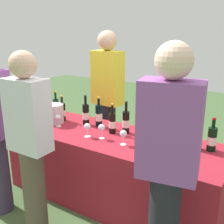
{
  "coord_description": "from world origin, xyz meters",
  "views": [
    {
      "loc": [
        1.4,
        -2.19,
        1.77
      ],
      "look_at": [
        0.0,
        0.0,
        0.98
      ],
      "focal_mm": 44.51,
      "sensor_mm": 36.0,
      "label": 1
    }
  ],
  "objects_px": {
    "wine_glass_1": "(58,118)",
    "wine_glass_4": "(123,134)",
    "wine_glass_0": "(39,117)",
    "ice_bucket": "(54,114)",
    "wine_bottle_3": "(99,115)",
    "server_pouring": "(107,96)",
    "wine_bottle_2": "(86,114)",
    "wine_bottle_4": "(112,123)",
    "wine_glass_2": "(87,127)",
    "guest_1": "(30,140)",
    "wine_bottle_0": "(56,109)",
    "wine_bottle_5": "(126,122)",
    "wine_bottle_1": "(62,112)",
    "wine_bottle_7": "(212,139)",
    "wine_glass_5": "(142,137)",
    "wine_bottle_6": "(198,137)",
    "wine_glass_3": "(102,128)",
    "guest_2": "(167,163)"
  },
  "relations": [
    {
      "from": "wine_glass_1",
      "to": "wine_glass_4",
      "type": "relative_size",
      "value": 0.94
    },
    {
      "from": "wine_glass_0",
      "to": "ice_bucket",
      "type": "relative_size",
      "value": 0.7
    },
    {
      "from": "wine_bottle_3",
      "to": "server_pouring",
      "type": "height_order",
      "value": "server_pouring"
    },
    {
      "from": "server_pouring",
      "to": "wine_glass_1",
      "type": "bearing_deg",
      "value": 77.67
    },
    {
      "from": "wine_bottle_2",
      "to": "wine_glass_0",
      "type": "relative_size",
      "value": 2.2
    },
    {
      "from": "wine_bottle_3",
      "to": "wine_bottle_4",
      "type": "relative_size",
      "value": 1.06
    },
    {
      "from": "wine_glass_2",
      "to": "guest_1",
      "type": "xyz_separation_m",
      "value": [
        -0.12,
        -0.62,
        0.06
      ]
    },
    {
      "from": "wine_bottle_0",
      "to": "wine_bottle_5",
      "type": "relative_size",
      "value": 1.01
    },
    {
      "from": "wine_bottle_3",
      "to": "server_pouring",
      "type": "relative_size",
      "value": 0.19
    },
    {
      "from": "wine_bottle_1",
      "to": "wine_bottle_7",
      "type": "distance_m",
      "value": 1.68
    },
    {
      "from": "wine_glass_4",
      "to": "wine_glass_5",
      "type": "relative_size",
      "value": 1.05
    },
    {
      "from": "wine_bottle_6",
      "to": "wine_glass_3",
      "type": "xyz_separation_m",
      "value": [
        -0.86,
        -0.25,
        -0.01
      ]
    },
    {
      "from": "wine_glass_4",
      "to": "wine_bottle_6",
      "type": "bearing_deg",
      "value": 23.89
    },
    {
      "from": "wine_glass_0",
      "to": "wine_glass_1",
      "type": "bearing_deg",
      "value": 29.82
    },
    {
      "from": "ice_bucket",
      "to": "guest_1",
      "type": "height_order",
      "value": "guest_1"
    },
    {
      "from": "wine_bottle_6",
      "to": "ice_bucket",
      "type": "relative_size",
      "value": 1.51
    },
    {
      "from": "server_pouring",
      "to": "guest_1",
      "type": "relative_size",
      "value": 1.08
    },
    {
      "from": "wine_glass_2",
      "to": "wine_glass_3",
      "type": "xyz_separation_m",
      "value": [
        0.15,
        0.04,
        0.01
      ]
    },
    {
      "from": "wine_bottle_0",
      "to": "wine_bottle_4",
      "type": "relative_size",
      "value": 1.07
    },
    {
      "from": "server_pouring",
      "to": "guest_2",
      "type": "distance_m",
      "value": 1.78
    },
    {
      "from": "wine_glass_1",
      "to": "ice_bucket",
      "type": "relative_size",
      "value": 0.62
    },
    {
      "from": "wine_bottle_7",
      "to": "ice_bucket",
      "type": "xyz_separation_m",
      "value": [
        -1.7,
        -0.19,
        -0.0
      ]
    },
    {
      "from": "wine_bottle_3",
      "to": "server_pouring",
      "type": "bearing_deg",
      "value": 111.52
    },
    {
      "from": "wine_glass_0",
      "to": "wine_glass_3",
      "type": "distance_m",
      "value": 0.79
    },
    {
      "from": "wine_glass_4",
      "to": "ice_bucket",
      "type": "distance_m",
      "value": 0.99
    },
    {
      "from": "wine_glass_4",
      "to": "server_pouring",
      "type": "relative_size",
      "value": 0.08
    },
    {
      "from": "wine_bottle_0",
      "to": "wine_glass_4",
      "type": "height_order",
      "value": "wine_bottle_0"
    },
    {
      "from": "wine_bottle_6",
      "to": "wine_glass_0",
      "type": "relative_size",
      "value": 2.16
    },
    {
      "from": "wine_bottle_5",
      "to": "wine_bottle_7",
      "type": "distance_m",
      "value": 0.85
    },
    {
      "from": "wine_bottle_2",
      "to": "wine_bottle_0",
      "type": "bearing_deg",
      "value": -177.75
    },
    {
      "from": "wine_bottle_2",
      "to": "wine_bottle_6",
      "type": "distance_m",
      "value": 1.24
    },
    {
      "from": "wine_bottle_0",
      "to": "wine_glass_0",
      "type": "relative_size",
      "value": 2.21
    },
    {
      "from": "wine_bottle_2",
      "to": "wine_glass_4",
      "type": "distance_m",
      "value": 0.69
    },
    {
      "from": "wine_glass_0",
      "to": "wine_glass_2",
      "type": "distance_m",
      "value": 0.64
    },
    {
      "from": "wine_bottle_6",
      "to": "wine_glass_2",
      "type": "distance_m",
      "value": 1.05
    },
    {
      "from": "wine_glass_2",
      "to": "guest_1",
      "type": "bearing_deg",
      "value": -101.0
    },
    {
      "from": "wine_glass_2",
      "to": "wine_bottle_0",
      "type": "bearing_deg",
      "value": 158.24
    },
    {
      "from": "wine_bottle_2",
      "to": "wine_glass_3",
      "type": "height_order",
      "value": "wine_bottle_2"
    },
    {
      "from": "wine_bottle_4",
      "to": "guest_1",
      "type": "xyz_separation_m",
      "value": [
        -0.27,
        -0.84,
        0.05
      ]
    },
    {
      "from": "wine_bottle_3",
      "to": "wine_glass_0",
      "type": "distance_m",
      "value": 0.66
    },
    {
      "from": "wine_bottle_3",
      "to": "wine_bottle_5",
      "type": "relative_size",
      "value": 0.99
    },
    {
      "from": "wine_bottle_5",
      "to": "wine_bottle_7",
      "type": "bearing_deg",
      "value": 2.18
    },
    {
      "from": "wine_bottle_3",
      "to": "wine_glass_5",
      "type": "xyz_separation_m",
      "value": [
        0.65,
        -0.24,
        -0.02
      ]
    },
    {
      "from": "guest_1",
      "to": "guest_2",
      "type": "height_order",
      "value": "guest_2"
    },
    {
      "from": "wine_bottle_4",
      "to": "wine_glass_2",
      "type": "xyz_separation_m",
      "value": [
        -0.15,
        -0.22,
        -0.01
      ]
    },
    {
      "from": "wine_bottle_1",
      "to": "wine_glass_4",
      "type": "bearing_deg",
      "value": -13.64
    },
    {
      "from": "wine_bottle_0",
      "to": "wine_bottle_6",
      "type": "height_order",
      "value": "wine_bottle_0"
    },
    {
      "from": "wine_bottle_6",
      "to": "wine_glass_3",
      "type": "distance_m",
      "value": 0.89
    },
    {
      "from": "wine_bottle_2",
      "to": "guest_1",
      "type": "distance_m",
      "value": 0.91
    },
    {
      "from": "wine_bottle_5",
      "to": "ice_bucket",
      "type": "bearing_deg",
      "value": -169.73
    }
  ]
}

